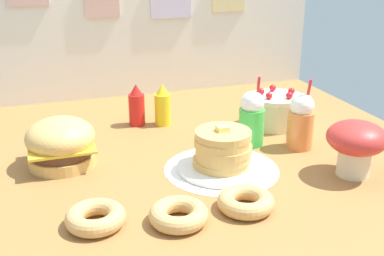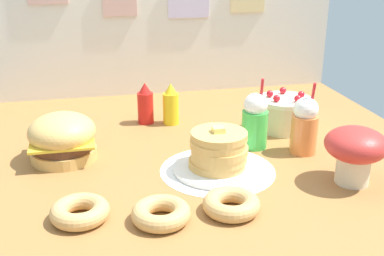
{
  "view_description": "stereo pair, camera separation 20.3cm",
  "coord_description": "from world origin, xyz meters",
  "px_view_note": "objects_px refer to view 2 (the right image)",
  "views": [
    {
      "loc": [
        -0.57,
        -1.72,
        0.85
      ],
      "look_at": [
        0.02,
        0.08,
        0.12
      ],
      "focal_mm": 45.03,
      "sensor_mm": 36.0,
      "label": 1
    },
    {
      "loc": [
        -0.38,
        -1.78,
        0.85
      ],
      "look_at": [
        0.02,
        0.08,
        0.12
      ],
      "focal_mm": 45.03,
      "sensor_mm": 36.0,
      "label": 2
    }
  ],
  "objects_px": {
    "mushroom_stool": "(355,149)",
    "donut_vanilla": "(231,204)",
    "cream_soda_cup": "(255,121)",
    "donut_chocolate": "(161,213)",
    "donut_pink_glaze": "(80,211)",
    "pancake_stack": "(218,154)",
    "mustard_bottle": "(170,105)",
    "ketchup_bottle": "(145,104)",
    "orange_float_cup": "(305,126)",
    "burger": "(63,138)",
    "layer_cake": "(284,113)"
  },
  "relations": [
    {
      "from": "cream_soda_cup",
      "to": "pancake_stack",
      "type": "bearing_deg",
      "value": -137.09
    },
    {
      "from": "pancake_stack",
      "to": "ketchup_bottle",
      "type": "bearing_deg",
      "value": 108.91
    },
    {
      "from": "cream_soda_cup",
      "to": "donut_pink_glaze",
      "type": "distance_m",
      "value": 0.89
    },
    {
      "from": "pancake_stack",
      "to": "donut_chocolate",
      "type": "bearing_deg",
      "value": -130.95
    },
    {
      "from": "donut_vanilla",
      "to": "donut_pink_glaze",
      "type": "bearing_deg",
      "value": 173.25
    },
    {
      "from": "donut_chocolate",
      "to": "donut_pink_glaze",
      "type": "bearing_deg",
      "value": 165.38
    },
    {
      "from": "layer_cake",
      "to": "donut_vanilla",
      "type": "bearing_deg",
      "value": -124.18
    },
    {
      "from": "burger",
      "to": "donut_chocolate",
      "type": "distance_m",
      "value": 0.66
    },
    {
      "from": "cream_soda_cup",
      "to": "donut_chocolate",
      "type": "distance_m",
      "value": 0.73
    },
    {
      "from": "mustard_bottle",
      "to": "mushroom_stool",
      "type": "xyz_separation_m",
      "value": [
        0.56,
        -0.78,
        0.04
      ]
    },
    {
      "from": "burger",
      "to": "layer_cake",
      "type": "relative_size",
      "value": 1.06
    },
    {
      "from": "donut_vanilla",
      "to": "mushroom_stool",
      "type": "bearing_deg",
      "value": 12.28
    },
    {
      "from": "ketchup_bottle",
      "to": "mushroom_stool",
      "type": "height_order",
      "value": "mushroom_stool"
    },
    {
      "from": "orange_float_cup",
      "to": "mushroom_stool",
      "type": "relative_size",
      "value": 1.36
    },
    {
      "from": "cream_soda_cup",
      "to": "donut_pink_glaze",
      "type": "bearing_deg",
      "value": -148.77
    },
    {
      "from": "burger",
      "to": "mustard_bottle",
      "type": "height_order",
      "value": "mustard_bottle"
    },
    {
      "from": "pancake_stack",
      "to": "mustard_bottle",
      "type": "height_order",
      "value": "mustard_bottle"
    },
    {
      "from": "ketchup_bottle",
      "to": "donut_pink_glaze",
      "type": "bearing_deg",
      "value": -110.48
    },
    {
      "from": "mustard_bottle",
      "to": "donut_vanilla",
      "type": "distance_m",
      "value": 0.9
    },
    {
      "from": "donut_vanilla",
      "to": "mustard_bottle",
      "type": "bearing_deg",
      "value": 93.43
    },
    {
      "from": "orange_float_cup",
      "to": "mushroom_stool",
      "type": "xyz_separation_m",
      "value": [
        0.06,
        -0.31,
        0.01
      ]
    },
    {
      "from": "burger",
      "to": "layer_cake",
      "type": "bearing_deg",
      "value": 7.37
    },
    {
      "from": "mustard_bottle",
      "to": "cream_soda_cup",
      "type": "height_order",
      "value": "cream_soda_cup"
    },
    {
      "from": "layer_cake",
      "to": "donut_pink_glaze",
      "type": "distance_m",
      "value": 1.17
    },
    {
      "from": "ketchup_bottle",
      "to": "donut_vanilla",
      "type": "distance_m",
      "value": 0.95
    },
    {
      "from": "ketchup_bottle",
      "to": "mushroom_stool",
      "type": "bearing_deg",
      "value": -50.27
    },
    {
      "from": "cream_soda_cup",
      "to": "donut_vanilla",
      "type": "xyz_separation_m",
      "value": [
        -0.26,
        -0.52,
        -0.09
      ]
    },
    {
      "from": "layer_cake",
      "to": "ketchup_bottle",
      "type": "distance_m",
      "value": 0.69
    },
    {
      "from": "orange_float_cup",
      "to": "donut_vanilla",
      "type": "height_order",
      "value": "orange_float_cup"
    },
    {
      "from": "mustard_bottle",
      "to": "donut_pink_glaze",
      "type": "distance_m",
      "value": 0.95
    },
    {
      "from": "ketchup_bottle",
      "to": "mushroom_stool",
      "type": "relative_size",
      "value": 0.91
    },
    {
      "from": "mushroom_stool",
      "to": "burger",
      "type": "bearing_deg",
      "value": 157.07
    },
    {
      "from": "donut_pink_glaze",
      "to": "mushroom_stool",
      "type": "bearing_deg",
      "value": 2.93
    },
    {
      "from": "layer_cake",
      "to": "ketchup_bottle",
      "type": "height_order",
      "value": "ketchup_bottle"
    },
    {
      "from": "mustard_bottle",
      "to": "orange_float_cup",
      "type": "height_order",
      "value": "orange_float_cup"
    },
    {
      "from": "burger",
      "to": "ketchup_bottle",
      "type": "relative_size",
      "value": 1.33
    },
    {
      "from": "cream_soda_cup",
      "to": "donut_chocolate",
      "type": "relative_size",
      "value": 1.61
    },
    {
      "from": "burger",
      "to": "donut_vanilla",
      "type": "xyz_separation_m",
      "value": [
        0.56,
        -0.56,
        -0.06
      ]
    },
    {
      "from": "ketchup_bottle",
      "to": "cream_soda_cup",
      "type": "height_order",
      "value": "cream_soda_cup"
    },
    {
      "from": "mushroom_stool",
      "to": "donut_vanilla",
      "type": "bearing_deg",
      "value": -167.72
    },
    {
      "from": "pancake_stack",
      "to": "donut_vanilla",
      "type": "xyz_separation_m",
      "value": [
        -0.04,
        -0.31,
        -0.04
      ]
    },
    {
      "from": "layer_cake",
      "to": "donut_pink_glaze",
      "type": "height_order",
      "value": "layer_cake"
    },
    {
      "from": "donut_pink_glaze",
      "to": "donut_vanilla",
      "type": "bearing_deg",
      "value": -6.75
    },
    {
      "from": "cream_soda_cup",
      "to": "donut_chocolate",
      "type": "height_order",
      "value": "cream_soda_cup"
    },
    {
      "from": "pancake_stack",
      "to": "mushroom_stool",
      "type": "relative_size",
      "value": 1.55
    },
    {
      "from": "ketchup_bottle",
      "to": "donut_chocolate",
      "type": "bearing_deg",
      "value": -94.11
    },
    {
      "from": "donut_pink_glaze",
      "to": "donut_chocolate",
      "type": "bearing_deg",
      "value": -14.62
    },
    {
      "from": "burger",
      "to": "pancake_stack",
      "type": "height_order",
      "value": "burger"
    },
    {
      "from": "mushroom_stool",
      "to": "donut_chocolate",
      "type": "bearing_deg",
      "value": -170.98
    },
    {
      "from": "pancake_stack",
      "to": "orange_float_cup",
      "type": "height_order",
      "value": "orange_float_cup"
    }
  ]
}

